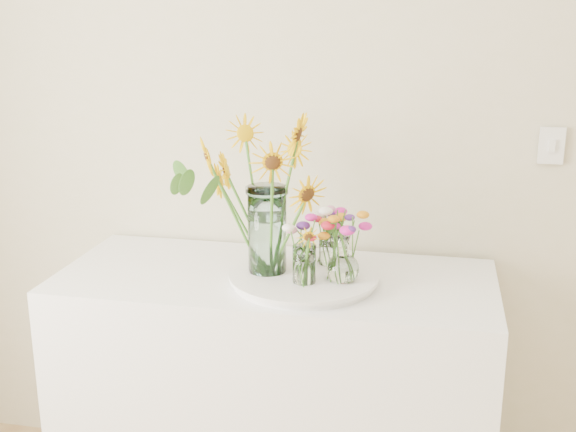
# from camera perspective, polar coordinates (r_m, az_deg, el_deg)

# --- Properties ---
(counter) EXTENTS (1.40, 0.60, 0.90)m
(counter) POSITION_cam_1_polar(r_m,az_deg,el_deg) (2.52, -0.99, -14.32)
(counter) COLOR white
(counter) RESTS_ON ground_plane
(tray) EXTENTS (0.44, 0.44, 0.02)m
(tray) POSITION_cam_1_polar(r_m,az_deg,el_deg) (2.26, 1.26, -5.01)
(tray) COLOR white
(tray) RESTS_ON counter
(mason_jar) EXTENTS (0.13, 0.13, 0.28)m
(mason_jar) POSITION_cam_1_polar(r_m,az_deg,el_deg) (2.24, -1.66, -1.10)
(mason_jar) COLOR #AAD3D2
(mason_jar) RESTS_ON tray
(sunflower_bouquet) EXTENTS (0.73, 0.73, 0.51)m
(sunflower_bouquet) POSITION_cam_1_polar(r_m,az_deg,el_deg) (2.21, -1.68, 1.71)
(sunflower_bouquet) COLOR #E8B004
(sunflower_bouquet) RESTS_ON tray
(small_vase_a) EXTENTS (0.08, 0.08, 0.12)m
(small_vase_a) POSITION_cam_1_polar(r_m,az_deg,el_deg) (2.17, 1.29, -3.88)
(small_vase_a) COLOR white
(small_vase_a) RESTS_ON tray
(wildflower_posy_a) EXTENTS (0.21, 0.21, 0.21)m
(wildflower_posy_a) POSITION_cam_1_polar(r_m,az_deg,el_deg) (2.15, 1.30, -2.76)
(wildflower_posy_a) COLOR orange
(wildflower_posy_a) RESTS_ON tray
(small_vase_b) EXTENTS (0.11, 0.11, 0.15)m
(small_vase_b) POSITION_cam_1_polar(r_m,az_deg,el_deg) (2.18, 4.36, -3.45)
(small_vase_b) COLOR white
(small_vase_b) RESTS_ON tray
(wildflower_posy_b) EXTENTS (0.19, 0.19, 0.24)m
(wildflower_posy_b) POSITION_cam_1_polar(r_m,az_deg,el_deg) (2.17, 4.39, -2.33)
(wildflower_posy_b) COLOR orange
(wildflower_posy_b) RESTS_ON tray
(small_vase_c) EXTENTS (0.08, 0.08, 0.11)m
(small_vase_c) POSITION_cam_1_polar(r_m,az_deg,el_deg) (2.33, 3.20, -2.66)
(small_vase_c) COLOR white
(small_vase_c) RESTS_ON tray
(wildflower_posy_c) EXTENTS (0.18, 0.18, 0.20)m
(wildflower_posy_c) POSITION_cam_1_polar(r_m,az_deg,el_deg) (2.32, 3.22, -1.61)
(wildflower_posy_c) COLOR orange
(wildflower_posy_c) RESTS_ON tray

